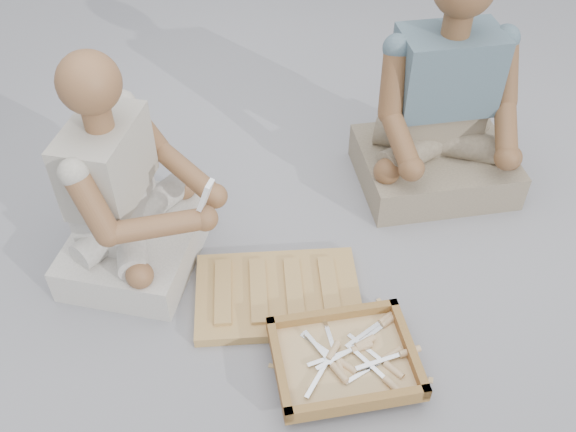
{
  "coord_description": "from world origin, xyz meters",
  "views": [
    {
      "loc": [
        -0.19,
        -1.31,
        1.76
      ],
      "look_at": [
        -0.13,
        0.21,
        0.3
      ],
      "focal_mm": 40.0,
      "sensor_mm": 36.0,
      "label": 1
    }
  ],
  "objects_px": {
    "tool_tray": "(344,359)",
    "craftsman": "(126,199)",
    "companion": "(442,117)",
    "carved_panel": "(278,294)"
  },
  "relations": [
    {
      "from": "tool_tray",
      "to": "craftsman",
      "type": "height_order",
      "value": "craftsman"
    },
    {
      "from": "craftsman",
      "to": "companion",
      "type": "distance_m",
      "value": 1.24
    },
    {
      "from": "companion",
      "to": "craftsman",
      "type": "bearing_deg",
      "value": 11.28
    },
    {
      "from": "carved_panel",
      "to": "companion",
      "type": "distance_m",
      "value": 0.95
    },
    {
      "from": "tool_tray",
      "to": "companion",
      "type": "height_order",
      "value": "companion"
    },
    {
      "from": "carved_panel",
      "to": "craftsman",
      "type": "bearing_deg",
      "value": 156.44
    },
    {
      "from": "carved_panel",
      "to": "craftsman",
      "type": "xyz_separation_m",
      "value": [
        -0.51,
        0.22,
        0.27
      ]
    },
    {
      "from": "carved_panel",
      "to": "tool_tray",
      "type": "xyz_separation_m",
      "value": [
        0.2,
        -0.3,
        0.04
      ]
    },
    {
      "from": "tool_tray",
      "to": "craftsman",
      "type": "distance_m",
      "value": 0.91
    },
    {
      "from": "craftsman",
      "to": "companion",
      "type": "height_order",
      "value": "companion"
    }
  ]
}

